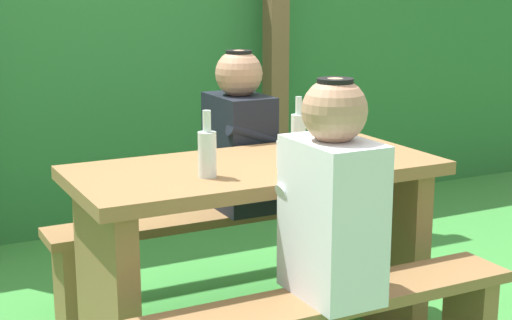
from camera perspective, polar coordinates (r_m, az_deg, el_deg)
The scene contains 11 objects.
hedge_backdrop at distance 4.91m, azimuth -11.51°, elevation 6.23°, with size 6.40×0.67×1.80m, color #2C7136.
pergola_post_right at distance 4.77m, azimuth 1.46°, elevation 8.56°, with size 0.12×0.12×2.17m, color brown.
picnic_table at distance 3.02m, azimuth 0.00°, elevation -4.89°, with size 1.40×0.64×0.77m.
bench_far at distance 3.54m, azimuth -3.90°, elevation -5.78°, with size 1.40×0.24×0.44m.
person_white_shirt at distance 2.52m, azimuth 5.57°, elevation -2.75°, with size 0.25×0.35×0.72m.
person_black_coat at distance 3.49m, azimuth -1.22°, elevation 1.71°, with size 0.25×0.35×0.72m.
drinking_glass at distance 2.90m, azimuth 2.21°, elevation 0.44°, with size 0.07×0.07×0.10m, color silver.
bottle_left at distance 3.04m, azimuth 3.11°, elevation 1.89°, with size 0.06×0.06×0.24m.
bottle_right at distance 3.04m, azimuth 5.81°, elevation 1.78°, with size 0.06×0.06×0.23m.
bottle_center at distance 2.74m, azimuth -3.58°, elevation 0.60°, with size 0.07×0.07×0.24m.
cell_phone at distance 3.15m, azimuth 4.70°, elevation 0.59°, with size 0.07×0.14×0.01m, color black.
Camera 1 is at (-1.31, -2.56, 1.44)m, focal length 54.80 mm.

